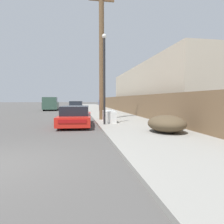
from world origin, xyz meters
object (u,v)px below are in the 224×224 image
Objects in this scene: utility_pole at (102,53)px; pedestrian at (100,104)px; discarded_fridge at (109,116)px; street_lamp at (104,73)px; car_parked_mid at (76,107)px; parked_sports_car_red at (76,117)px; pickup_truck at (51,104)px; brush_pile at (167,124)px.

utility_pole is 12.18m from pedestrian.
discarded_fridge is 2.91m from street_lamp.
pedestrian reaches higher than car_parked_mid.
pickup_truck is at bearing 105.48° from parked_sports_car_red.
car_parked_mid is (-2.17, 12.65, 0.15)m from discarded_fridge.
pedestrian is (1.35, 14.35, -2.13)m from street_lamp.
pickup_truck is at bearing 111.67° from discarded_fridge.
discarded_fridge is 0.40× the size of car_parked_mid.
utility_pole is (1.84, 2.27, 4.31)m from parked_sports_car_red.
brush_pile is (1.88, -4.43, 0.01)m from discarded_fridge.
utility_pole is at bearing -77.02° from car_parked_mid.
discarded_fridge is at bearing 68.89° from street_lamp.
car_parked_mid is (-0.04, 13.27, 0.08)m from parked_sports_car_red.
utility_pole is at bearing 86.26° from street_lamp.
pickup_truck is at bearing 106.27° from street_lamp.
discarded_fridge is at bearing -93.81° from pedestrian.
car_parked_mid is 3.10m from pedestrian.
street_lamp reaches higher than pedestrian.
pickup_truck is at bearing 132.77° from car_parked_mid.
pedestrian is at bearing 89.06° from discarded_fridge.
street_lamp reaches higher than discarded_fridge.
utility_pole is 5.73× the size of pedestrian.
car_parked_mid is 2.35× the size of brush_pile.
parked_sports_car_red is at bearing -86.57° from car_parked_mid.
pickup_truck is 19.15m from street_lamp.
street_lamp is (-0.19, -2.87, -1.77)m from utility_pole.
pedestrian is (-1.00, 17.56, 0.45)m from brush_pile.
pedestrian is (0.88, 13.13, 0.46)m from discarded_fridge.
street_lamp is at bearing -108.24° from discarded_fridge.
pickup_truck reaches higher than car_parked_mid.
street_lamp is 3.17× the size of pedestrian.
utility_pole reaches higher than pedestrian.
car_parked_mid is at bearing 93.92° from parked_sports_car_red.
pickup_truck is (-5.80, 17.05, 0.45)m from discarded_fridge.
car_parked_mid is at bearing -171.02° from pedestrian.
street_lamp reaches higher than car_parked_mid.
pickup_truck is 1.13× the size of street_lamp.
parked_sports_car_red is 0.80× the size of pickup_truck.
parked_sports_car_red is at bearing -102.31° from pedestrian.
utility_pole reaches higher than car_parked_mid.
pickup_truck is 22.81m from brush_pile.
pedestrian is at bearing 84.64° from street_lamp.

